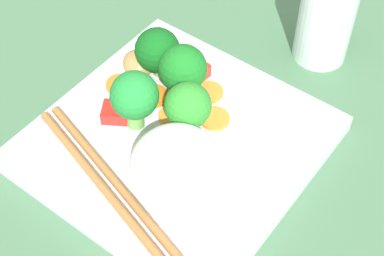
{
  "coord_description": "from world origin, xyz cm",
  "views": [
    {
      "loc": [
        -22.83,
        29.26,
        47.52
      ],
      "look_at": [
        -1.6,
        -0.44,
        3.95
      ],
      "focal_mm": 55.21,
      "sensor_mm": 36.0,
      "label": 1
    }
  ],
  "objects_px": {
    "square_plate": "(177,143)",
    "chopstick_pair": "(109,185)",
    "carrot_slice_3": "(209,92)",
    "rice_mound": "(176,166)",
    "broccoli_floret_2": "(183,69)",
    "drinking_glass": "(325,22)"
  },
  "relations": [
    {
      "from": "square_plate",
      "to": "broccoli_floret_2",
      "type": "distance_m",
      "value": 0.07
    },
    {
      "from": "square_plate",
      "to": "chopstick_pair",
      "type": "xyz_separation_m",
      "value": [
        0.01,
        0.09,
        0.01
      ]
    },
    {
      "from": "chopstick_pair",
      "to": "broccoli_floret_2",
      "type": "bearing_deg",
      "value": 112.77
    },
    {
      "from": "broccoli_floret_2",
      "to": "drinking_glass",
      "type": "relative_size",
      "value": 0.68
    },
    {
      "from": "broccoli_floret_2",
      "to": "chopstick_pair",
      "type": "relative_size",
      "value": 0.29
    },
    {
      "from": "square_plate",
      "to": "drinking_glass",
      "type": "height_order",
      "value": "drinking_glass"
    },
    {
      "from": "rice_mound",
      "to": "drinking_glass",
      "type": "bearing_deg",
      "value": -93.39
    },
    {
      "from": "rice_mound",
      "to": "drinking_glass",
      "type": "distance_m",
      "value": 0.26
    },
    {
      "from": "square_plate",
      "to": "carrot_slice_3",
      "type": "distance_m",
      "value": 0.07
    },
    {
      "from": "square_plate",
      "to": "broccoli_floret_2",
      "type": "bearing_deg",
      "value": -60.67
    },
    {
      "from": "carrot_slice_3",
      "to": "square_plate",
      "type": "bearing_deg",
      "value": 95.56
    },
    {
      "from": "rice_mound",
      "to": "carrot_slice_3",
      "type": "xyz_separation_m",
      "value": [
        0.04,
        -0.11,
        -0.03
      ]
    },
    {
      "from": "carrot_slice_3",
      "to": "chopstick_pair",
      "type": "relative_size",
      "value": 0.14
    },
    {
      "from": "drinking_glass",
      "to": "carrot_slice_3",
      "type": "bearing_deg",
      "value": 68.05
    },
    {
      "from": "rice_mound",
      "to": "chopstick_pair",
      "type": "bearing_deg",
      "value": 36.34
    },
    {
      "from": "rice_mound",
      "to": "broccoli_floret_2",
      "type": "relative_size",
      "value": 1.3
    },
    {
      "from": "drinking_glass",
      "to": "chopstick_pair",
      "type": "bearing_deg",
      "value": 77.51
    },
    {
      "from": "square_plate",
      "to": "carrot_slice_3",
      "type": "bearing_deg",
      "value": -84.44
    },
    {
      "from": "square_plate",
      "to": "broccoli_floret_2",
      "type": "relative_size",
      "value": 3.98
    },
    {
      "from": "square_plate",
      "to": "broccoli_floret_2",
      "type": "height_order",
      "value": "broccoli_floret_2"
    },
    {
      "from": "rice_mound",
      "to": "chopstick_pair",
      "type": "xyz_separation_m",
      "value": [
        0.05,
        0.04,
        -0.03
      ]
    },
    {
      "from": "rice_mound",
      "to": "carrot_slice_3",
      "type": "distance_m",
      "value": 0.13
    }
  ]
}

